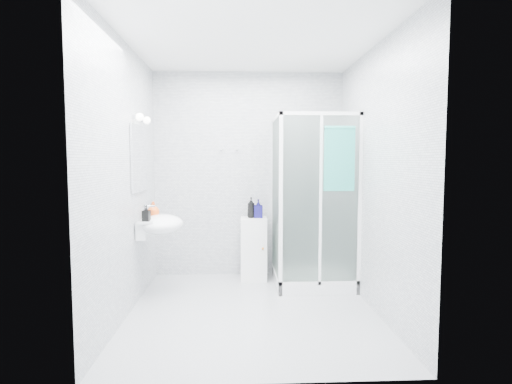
{
  "coord_description": "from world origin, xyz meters",
  "views": [
    {
      "loc": [
        -0.14,
        -3.83,
        1.48
      ],
      "look_at": [
        0.05,
        0.35,
        1.15
      ],
      "focal_mm": 28.0,
      "sensor_mm": 36.0,
      "label": 1
    }
  ],
  "objects_px": {
    "wall_basin": "(159,224)",
    "soap_dispenser_black": "(146,213)",
    "soap_dispenser_orange": "(153,209)",
    "storage_cabinet": "(254,249)",
    "shampoo_bottle_b": "(258,208)",
    "shower_enclosure": "(307,248)",
    "hand_towel": "(339,157)",
    "shampoo_bottle_a": "(251,207)"
  },
  "relations": [
    {
      "from": "wall_basin",
      "to": "soap_dispenser_black",
      "type": "height_order",
      "value": "soap_dispenser_black"
    },
    {
      "from": "soap_dispenser_orange",
      "to": "soap_dispenser_black",
      "type": "distance_m",
      "value": 0.3
    },
    {
      "from": "storage_cabinet",
      "to": "soap_dispenser_black",
      "type": "xyz_separation_m",
      "value": [
        -1.13,
        -0.79,
        0.56
      ]
    },
    {
      "from": "shampoo_bottle_b",
      "to": "shower_enclosure",
      "type": "bearing_deg",
      "value": -28.88
    },
    {
      "from": "shower_enclosure",
      "to": "soap_dispenser_orange",
      "type": "distance_m",
      "value": 1.82
    },
    {
      "from": "shower_enclosure",
      "to": "hand_towel",
      "type": "bearing_deg",
      "value": -56.29
    },
    {
      "from": "storage_cabinet",
      "to": "wall_basin",
      "type": "bearing_deg",
      "value": -148.62
    },
    {
      "from": "shampoo_bottle_b",
      "to": "hand_towel",
      "type": "bearing_deg",
      "value": -40.67
    },
    {
      "from": "storage_cabinet",
      "to": "soap_dispenser_black",
      "type": "height_order",
      "value": "soap_dispenser_black"
    },
    {
      "from": "soap_dispenser_black",
      "to": "shower_enclosure",
      "type": "bearing_deg",
      "value": 16.16
    },
    {
      "from": "shampoo_bottle_a",
      "to": "storage_cabinet",
      "type": "bearing_deg",
      "value": -34.96
    },
    {
      "from": "shampoo_bottle_a",
      "to": "shampoo_bottle_b",
      "type": "bearing_deg",
      "value": -0.46
    },
    {
      "from": "shampoo_bottle_b",
      "to": "wall_basin",
      "type": "bearing_deg",
      "value": -150.43
    },
    {
      "from": "hand_towel",
      "to": "soap_dispenser_black",
      "type": "relative_size",
      "value": 4.28
    },
    {
      "from": "wall_basin",
      "to": "storage_cabinet",
      "type": "bearing_deg",
      "value": 30.04
    },
    {
      "from": "shower_enclosure",
      "to": "shampoo_bottle_b",
      "type": "distance_m",
      "value": 0.77
    },
    {
      "from": "wall_basin",
      "to": "hand_towel",
      "type": "bearing_deg",
      "value": -2.53
    },
    {
      "from": "wall_basin",
      "to": "storage_cabinet",
      "type": "relative_size",
      "value": 0.72
    },
    {
      "from": "shampoo_bottle_b",
      "to": "soap_dispenser_orange",
      "type": "bearing_deg",
      "value": -156.55
    },
    {
      "from": "storage_cabinet",
      "to": "hand_towel",
      "type": "distance_m",
      "value": 1.59
    },
    {
      "from": "shampoo_bottle_a",
      "to": "soap_dispenser_orange",
      "type": "bearing_deg",
      "value": -154.84
    },
    {
      "from": "hand_towel",
      "to": "wall_basin",
      "type": "bearing_deg",
      "value": 177.47
    },
    {
      "from": "storage_cabinet",
      "to": "soap_dispenser_black",
      "type": "relative_size",
      "value": 4.8
    },
    {
      "from": "storage_cabinet",
      "to": "shampoo_bottle_b",
      "type": "xyz_separation_m",
      "value": [
        0.06,
        0.02,
        0.5
      ]
    },
    {
      "from": "storage_cabinet",
      "to": "hand_towel",
      "type": "xyz_separation_m",
      "value": [
        0.88,
        -0.69,
        1.13
      ]
    },
    {
      "from": "shampoo_bottle_a",
      "to": "soap_dispenser_black",
      "type": "height_order",
      "value": "shampoo_bottle_a"
    },
    {
      "from": "shower_enclosure",
      "to": "soap_dispenser_orange",
      "type": "relative_size",
      "value": 11.86
    },
    {
      "from": "shampoo_bottle_a",
      "to": "soap_dispenser_black",
      "type": "bearing_deg",
      "value": -143.54
    },
    {
      "from": "storage_cabinet",
      "to": "shampoo_bottle_b",
      "type": "relative_size",
      "value": 3.36
    },
    {
      "from": "wall_basin",
      "to": "hand_towel",
      "type": "xyz_separation_m",
      "value": [
        1.92,
        -0.09,
        0.72
      ]
    },
    {
      "from": "hand_towel",
      "to": "storage_cabinet",
      "type": "bearing_deg",
      "value": 142.08
    },
    {
      "from": "storage_cabinet",
      "to": "soap_dispenser_black",
      "type": "distance_m",
      "value": 1.49
    },
    {
      "from": "soap_dispenser_black",
      "to": "shampoo_bottle_b",
      "type": "bearing_deg",
      "value": 34.34
    },
    {
      "from": "shower_enclosure",
      "to": "wall_basin",
      "type": "distance_m",
      "value": 1.72
    },
    {
      "from": "shampoo_bottle_b",
      "to": "soap_dispenser_black",
      "type": "height_order",
      "value": "soap_dispenser_black"
    },
    {
      "from": "soap_dispenser_black",
      "to": "soap_dispenser_orange",
      "type": "bearing_deg",
      "value": 88.37
    },
    {
      "from": "shampoo_bottle_b",
      "to": "soap_dispenser_black",
      "type": "relative_size",
      "value": 1.43
    },
    {
      "from": "soap_dispenser_black",
      "to": "storage_cabinet",
      "type": "bearing_deg",
      "value": 34.95
    },
    {
      "from": "wall_basin",
      "to": "shampoo_bottle_a",
      "type": "bearing_deg",
      "value": 31.72
    },
    {
      "from": "soap_dispenser_black",
      "to": "shampoo_bottle_a",
      "type": "bearing_deg",
      "value": 36.46
    },
    {
      "from": "shower_enclosure",
      "to": "hand_towel",
      "type": "relative_size",
      "value": 2.9
    },
    {
      "from": "hand_towel",
      "to": "soap_dispenser_black",
      "type": "distance_m",
      "value": 2.1
    }
  ]
}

